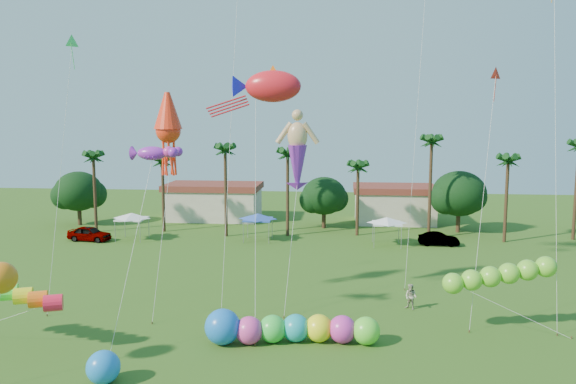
# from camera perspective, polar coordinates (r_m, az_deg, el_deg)

# --- Properties ---
(tree_line) EXTENTS (69.46, 8.91, 11.00)m
(tree_line) POSITION_cam_1_polar(r_m,az_deg,el_deg) (67.96, 5.81, -0.32)
(tree_line) COLOR #3A2819
(tree_line) RESTS_ON ground
(buildings_row) EXTENTS (35.00, 7.00, 4.00)m
(buildings_row) POSITION_cam_1_polar(r_m,az_deg,el_deg) (74.50, 0.65, -1.37)
(buildings_row) COLOR beige
(buildings_row) RESTS_ON ground
(tent_row) EXTENTS (31.00, 4.00, 0.60)m
(tent_row) POSITION_cam_1_polar(r_m,az_deg,el_deg) (61.33, -3.17, -2.57)
(tent_row) COLOR white
(tent_row) RESTS_ON ground
(car_a) EXTENTS (5.00, 2.56, 1.63)m
(car_a) POSITION_cam_1_polar(r_m,az_deg,el_deg) (65.91, -19.53, -4.00)
(car_a) COLOR #4C4C54
(car_a) RESTS_ON ground
(car_b) EXTENTS (4.28, 1.64, 1.39)m
(car_b) POSITION_cam_1_polar(r_m,az_deg,el_deg) (62.03, 15.06, -4.64)
(car_b) COLOR #4C4C54
(car_b) RESTS_ON ground
(spectator_b) EXTENTS (1.12, 1.08, 1.82)m
(spectator_b) POSITION_cam_1_polar(r_m,az_deg,el_deg) (41.18, 12.37, -10.36)
(spectator_b) COLOR #A09E86
(spectator_b) RESTS_ON ground
(caterpillar_inflatable) EXTENTS (10.55, 2.96, 2.14)m
(caterpillar_inflatable) POSITION_cam_1_polar(r_m,az_deg,el_deg) (34.58, -0.24, -13.71)
(caterpillar_inflatable) COLOR #EB3EA2
(caterpillar_inflatable) RESTS_ON ground
(blue_ball) EXTENTS (1.71, 1.71, 1.71)m
(blue_ball) POSITION_cam_1_polar(r_m,az_deg,el_deg) (31.26, -18.26, -16.55)
(blue_ball) COLOR blue
(blue_ball) RESTS_ON ground
(rainbow_tube) EXTENTS (9.67, 3.08, 3.52)m
(rainbow_tube) POSITION_cam_1_polar(r_m,az_deg,el_deg) (35.85, -25.26, -10.06)
(rainbow_tube) COLOR #F51B3E
(rainbow_tube) RESTS_ON ground
(green_worm) EXTENTS (10.78, 2.73, 3.95)m
(green_worm) POSITION_cam_1_polar(r_m,az_deg,el_deg) (37.01, 16.42, -8.90)
(green_worm) COLOR #70CE2D
(green_worm) RESTS_ON ground
(orange_ball_kite) EXTENTS (1.73, 2.11, 6.20)m
(orange_ball_kite) POSITION_cam_1_polar(r_m,az_deg,el_deg) (32.17, -27.15, -7.78)
(orange_ball_kite) COLOR orange
(orange_ball_kite) RESTS_ON ground
(merman_kite) EXTENTS (2.71, 5.60, 13.55)m
(merman_kite) POSITION_cam_1_polar(r_m,az_deg,el_deg) (40.99, 0.96, 3.73)
(merman_kite) COLOR tan
(merman_kite) RESTS_ON ground
(fish_kite) EXTENTS (5.78, 7.48, 16.64)m
(fish_kite) POSITION_cam_1_polar(r_m,az_deg,el_deg) (37.25, -1.53, 10.68)
(fish_kite) COLOR red
(fish_kite) RESTS_ON ground
(squid_kite) EXTENTS (2.58, 4.98, 15.32)m
(squid_kite) POSITION_cam_1_polar(r_m,az_deg,el_deg) (39.88, -12.07, 6.10)
(squid_kite) COLOR #FF3014
(squid_kite) RESTS_ON ground
(lobster_kite) EXTENTS (3.52, 5.75, 11.92)m
(lobster_kite) POSITION_cam_1_polar(r_m,az_deg,el_deg) (34.99, -13.65, 3.83)
(lobster_kite) COLOR purple
(lobster_kite) RESTS_ON ground
(delta_kite_red) EXTENTS (2.22, 3.53, 16.73)m
(delta_kite_red) POSITION_cam_1_polar(r_m,az_deg,el_deg) (39.25, 20.30, 10.55)
(delta_kite_red) COLOR red
(delta_kite_red) RESTS_ON ground
(delta_kite_green) EXTENTS (1.72, 3.55, 19.18)m
(delta_kite_green) POSITION_cam_1_polar(r_m,az_deg,el_deg) (42.71, -21.14, 13.45)
(delta_kite_green) COLOR #36E763
(delta_kite_green) RESTS_ON ground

